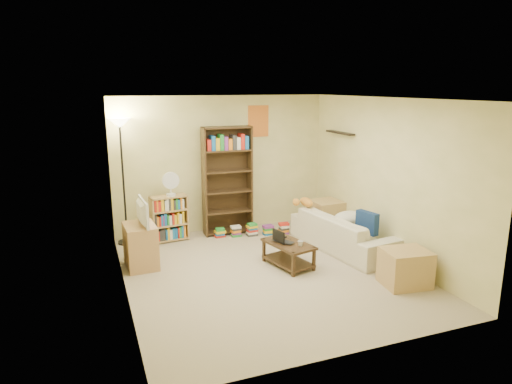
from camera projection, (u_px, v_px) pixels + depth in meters
room at (268, 163)px, 6.34m from camera, size 4.50×4.54×2.52m
sofa at (344, 232)px, 7.57m from camera, size 2.24×1.34×0.59m
navy_pillow at (367, 223)px, 7.18m from camera, size 0.20×0.40×0.35m
cream_blanket at (349, 218)px, 7.63m from camera, size 0.54×0.39×0.23m
tabby_cat at (305, 202)px, 8.03m from camera, size 0.47×0.21×0.16m
coffee_table at (288, 252)px, 6.88m from camera, size 0.64×0.91×0.37m
laptop at (285, 241)px, 6.89m from camera, size 0.55×0.54×0.03m
laptop_screen at (278, 236)px, 6.81m from camera, size 0.08×0.27×0.18m
mug at (300, 243)px, 6.71m from camera, size 0.17×0.17×0.08m
tv_remote at (282, 236)px, 7.12m from camera, size 0.11×0.15×0.02m
tv_stand at (141, 246)px, 6.83m from camera, size 0.47×0.64×0.66m
television at (139, 212)px, 6.71m from camera, size 0.69×0.16×0.39m
tall_bookshelf at (227, 178)px, 8.24m from camera, size 0.89×0.32×1.97m
short_bookshelf at (169, 218)px, 7.96m from camera, size 0.66×0.33×0.81m
desk_fan at (171, 183)px, 7.79m from camera, size 0.29×0.16×0.42m
floor_lamp at (121, 145)px, 7.54m from camera, size 0.36×0.36×2.16m
side_table at (326, 217)px, 8.45m from camera, size 0.56×0.56×0.60m
end_cabinet at (405, 268)px, 6.21m from camera, size 0.66×0.58×0.50m
book_stacks at (253, 230)px, 8.31m from camera, size 1.33×0.40×0.23m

